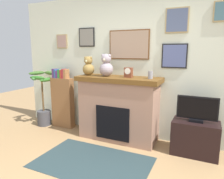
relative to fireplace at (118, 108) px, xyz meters
The scene contains 11 objects.
back_wall 0.86m from the fireplace, 45.54° to the left, with size 5.20×0.15×2.60m.
fireplace is the anchor object (origin of this frame).
bookshelf 1.30m from the fireplace, behind, with size 0.47×0.16×1.23m.
potted_plant 1.75m from the fireplace, behind, with size 0.54×0.55×1.16m.
tv_stand 1.35m from the fireplace, ahead, with size 0.69×0.40×0.53m, color black.
television 1.32m from the fireplace, ahead, with size 0.59×0.14×0.39m.
area_rug 1.10m from the fireplace, 90.00° to the right, with size 1.64×1.04×0.01m, color #27393C.
candle_jar 0.85m from the fireplace, ahead, with size 0.08×0.08×0.13m, color gray.
mantel_clock 0.68m from the fireplace, ahead, with size 0.13×0.10×0.17m.
teddy_bear_tan 0.94m from the fireplace, behind, with size 0.22×0.22×0.35m.
teddy_bear_cream 0.78m from the fireplace, behind, with size 0.25×0.25×0.40m.
Camera 1 is at (1.12, -1.65, 1.60)m, focal length 33.41 mm.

